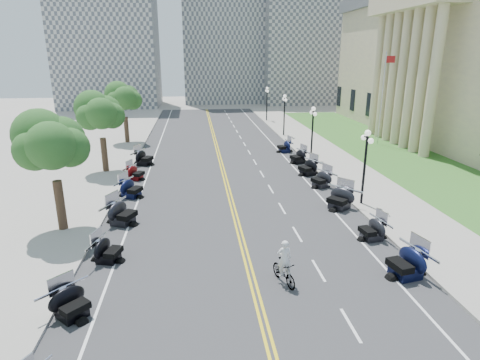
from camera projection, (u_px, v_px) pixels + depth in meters
name	position (u px, v px, depth m)	size (l,w,h in m)	color
ground	(241.00, 237.00, 22.19)	(160.00, 160.00, 0.00)	gray
road	(226.00, 182.00, 31.67)	(16.00, 90.00, 0.01)	#333335
centerline_yellow_a	(225.00, 182.00, 31.65)	(0.12, 90.00, 0.00)	yellow
centerline_yellow_b	(228.00, 182.00, 31.68)	(0.12, 90.00, 0.00)	yellow
edge_line_north	(305.00, 180.00, 32.36)	(0.12, 90.00, 0.00)	white
edge_line_south	(144.00, 185.00, 30.97)	(0.12, 90.00, 0.00)	white
lane_dash_4	(351.00, 325.00, 14.94)	(0.12, 2.00, 0.00)	white
lane_dash_5	(318.00, 270.00, 18.74)	(0.12, 2.00, 0.00)	white
lane_dash_6	(297.00, 234.00, 22.53)	(0.12, 2.00, 0.00)	white
lane_dash_7	(282.00, 208.00, 26.32)	(0.12, 2.00, 0.00)	white
lane_dash_8	(271.00, 189.00, 30.12)	(0.12, 2.00, 0.00)	white
lane_dash_9	(262.00, 174.00, 33.91)	(0.12, 2.00, 0.00)	white
lane_dash_10	(255.00, 162.00, 37.70)	(0.12, 2.00, 0.00)	white
lane_dash_11	(249.00, 152.00, 41.50)	(0.12, 2.00, 0.00)	white
lane_dash_12	(244.00, 144.00, 45.29)	(0.12, 2.00, 0.00)	white
lane_dash_13	(240.00, 137.00, 49.08)	(0.12, 2.00, 0.00)	white
lane_dash_14	(237.00, 131.00, 52.88)	(0.12, 2.00, 0.00)	white
lane_dash_15	(234.00, 126.00, 56.67)	(0.12, 2.00, 0.00)	white
lane_dash_16	(231.00, 122.00, 60.46)	(0.12, 2.00, 0.00)	white
lane_dash_17	(229.00, 118.00, 64.26)	(0.12, 2.00, 0.00)	white
lane_dash_18	(227.00, 114.00, 68.05)	(0.12, 2.00, 0.00)	white
lane_dash_19	(225.00, 111.00, 71.84)	(0.12, 2.00, 0.00)	white
sidewalk_north	(354.00, 177.00, 32.79)	(5.00, 90.00, 0.15)	#9E9991
sidewalk_south	(89.00, 186.00, 30.51)	(5.00, 90.00, 0.15)	#9E9991
lawn	(390.00, 153.00, 41.14)	(9.00, 60.00, 0.10)	#356023
distant_block_a	(108.00, 36.00, 75.15)	(18.00, 14.00, 26.00)	gray
distant_block_b	(222.00, 28.00, 82.63)	(16.00, 12.00, 30.00)	gray
distant_block_c	(310.00, 48.00, 82.93)	(20.00, 14.00, 22.00)	gray
street_lamp_2	(364.00, 168.00, 26.14)	(0.50, 1.20, 4.90)	black
street_lamp_3	(312.00, 134.00, 37.52)	(0.50, 1.20, 4.90)	black
street_lamp_4	(284.00, 115.00, 48.90)	(0.50, 1.20, 4.90)	black
street_lamp_5	(267.00, 104.00, 60.28)	(0.50, 1.20, 4.90)	black
flagpole	(382.00, 100.00, 43.51)	(1.10, 0.20, 10.00)	silver
tree_2	(52.00, 150.00, 21.58)	(4.80, 4.80, 9.20)	#235619
tree_3	(101.00, 117.00, 32.96)	(4.80, 4.80, 9.20)	#235619
tree_4	(124.00, 101.00, 44.34)	(4.80, 4.80, 9.20)	#235619
motorcycle_n_4	(407.00, 261.00, 18.04)	(2.18, 2.18, 1.52)	black
motorcycle_n_5	(372.00, 228.00, 21.75)	(1.85, 1.85, 1.29)	black
motorcycle_n_6	(340.00, 197.00, 26.11)	(2.20, 2.20, 1.54)	black
motorcycle_n_7	(321.00, 178.00, 30.41)	(1.96, 1.96, 1.37)	black
motorcycle_n_8	(308.00, 167.00, 33.52)	(2.05, 2.05, 1.43)	black
motorcycle_n_9	(298.00, 156.00, 37.19)	(1.97, 1.97, 1.38)	black
motorcycle_n_10	(284.00, 146.00, 41.38)	(1.92, 1.92, 1.34)	black
motorcycle_s_4	(71.00, 302.00, 15.25)	(1.87, 1.87, 1.31)	black
motorcycle_s_5	(108.00, 249.00, 19.42)	(1.84, 1.84, 1.29)	black
motorcycle_s_6	(122.00, 212.00, 23.68)	(2.19, 2.19, 1.54)	black
motorcycle_s_7	(131.00, 187.00, 28.22)	(2.05, 2.05, 1.43)	black
motorcycle_s_8	(135.00, 172.00, 32.24)	(1.81, 1.81, 1.27)	#590A0C
motorcycle_s_9	(144.00, 157.00, 36.54)	(2.16, 2.16, 1.51)	black
bicycle	(284.00, 272.00, 17.53)	(0.52, 1.84, 1.11)	#A51414
cyclist_rider	(285.00, 243.00, 17.11)	(0.63, 0.41, 1.73)	white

